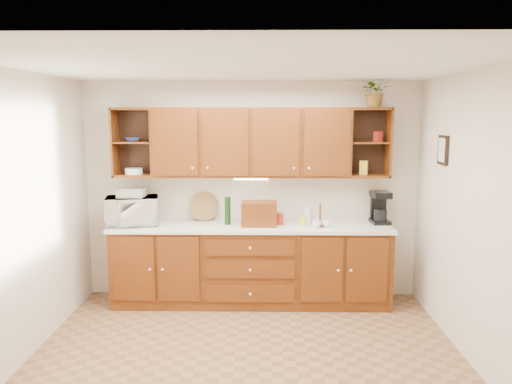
{
  "coord_description": "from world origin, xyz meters",
  "views": [
    {
      "loc": [
        0.15,
        -4.22,
        2.19
      ],
      "look_at": [
        0.06,
        1.15,
        1.37
      ],
      "focal_mm": 35.0,
      "sensor_mm": 36.0,
      "label": 1
    }
  ],
  "objects_px": {
    "bread_box": "(259,214)",
    "potted_plant": "(375,91)",
    "microwave": "(132,211)",
    "coffee_maker": "(380,208)"
  },
  "relations": [
    {
      "from": "microwave",
      "to": "potted_plant",
      "type": "xyz_separation_m",
      "value": [
        2.78,
        0.07,
        1.36
      ]
    },
    {
      "from": "bread_box",
      "to": "potted_plant",
      "type": "bearing_deg",
      "value": 5.24
    },
    {
      "from": "coffee_maker",
      "to": "bread_box",
      "type": "bearing_deg",
      "value": -177.62
    },
    {
      "from": "bread_box",
      "to": "potted_plant",
      "type": "height_order",
      "value": "potted_plant"
    },
    {
      "from": "bread_box",
      "to": "coffee_maker",
      "type": "distance_m",
      "value": 1.43
    },
    {
      "from": "potted_plant",
      "to": "microwave",
      "type": "bearing_deg",
      "value": -178.59
    },
    {
      "from": "coffee_maker",
      "to": "microwave",
      "type": "bearing_deg",
      "value": 178.15
    },
    {
      "from": "bread_box",
      "to": "microwave",
      "type": "bearing_deg",
      "value": 179.43
    },
    {
      "from": "microwave",
      "to": "coffee_maker",
      "type": "bearing_deg",
      "value": -8.84
    },
    {
      "from": "microwave",
      "to": "bread_box",
      "type": "bearing_deg",
      "value": -12.94
    }
  ]
}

